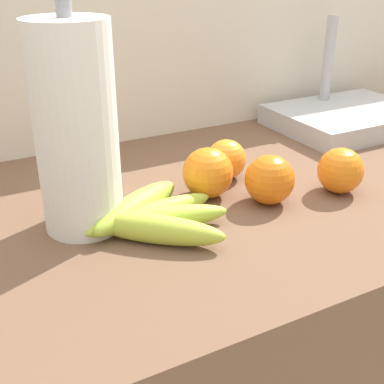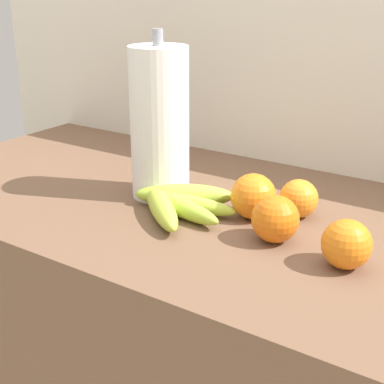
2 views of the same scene
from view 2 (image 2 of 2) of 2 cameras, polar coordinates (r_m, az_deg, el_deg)
name	(u,v)px [view 2 (image 2 of 2)]	position (r m, az deg, el deg)	size (l,w,h in m)	color
wall_back	(332,259)	(1.39, 14.03, -6.66)	(2.05, 0.06, 1.30)	silver
banana_bunch	(177,202)	(1.03, -1.58, -1.06)	(0.21, 0.22, 0.04)	#B7CD3F
orange_back_left	(347,244)	(0.86, 15.42, -5.13)	(0.08, 0.08, 0.08)	orange
orange_front	(253,196)	(1.01, 6.26, -0.43)	(0.08, 0.08, 0.08)	orange
orange_far_right	(275,219)	(0.92, 8.45, -2.72)	(0.08, 0.08, 0.08)	orange
orange_right	(299,198)	(1.03, 10.78, -0.65)	(0.07, 0.07, 0.07)	orange
paper_towel_roll	(160,123)	(1.08, -3.31, 6.96)	(0.11, 0.11, 0.32)	white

